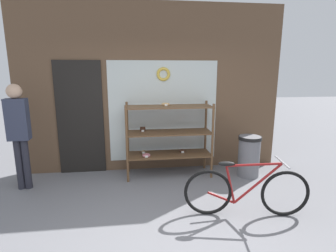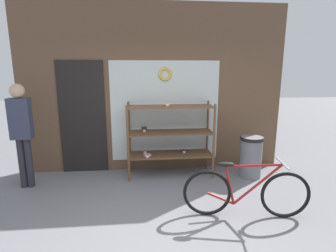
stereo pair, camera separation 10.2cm
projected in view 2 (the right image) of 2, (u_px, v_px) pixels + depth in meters
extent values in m
plane|color=slate|center=(166.00, 239.00, 3.04)|extent=(30.00, 30.00, 0.00)
cube|color=brown|center=(154.00, 89.00, 4.97)|extent=(4.99, 0.08, 3.14)
cube|color=silver|center=(165.00, 111.00, 5.03)|extent=(2.06, 0.02, 1.90)
cube|color=black|center=(83.00, 118.00, 4.89)|extent=(0.84, 0.03, 2.10)
torus|color=gold|center=(165.00, 74.00, 4.86)|extent=(0.26, 0.06, 0.26)
cylinder|color=brown|center=(128.00, 144.00, 4.49)|extent=(0.04, 0.04, 1.36)
cylinder|color=brown|center=(214.00, 142.00, 4.63)|extent=(0.04, 0.04, 1.36)
cylinder|color=brown|center=(129.00, 137.00, 4.95)|extent=(0.04, 0.04, 1.36)
cylinder|color=brown|center=(207.00, 135.00, 5.09)|extent=(0.04, 0.04, 1.36)
cube|color=brown|center=(170.00, 154.00, 4.85)|extent=(1.55, 0.52, 0.02)
cube|color=brown|center=(170.00, 132.00, 4.76)|extent=(1.55, 0.52, 0.02)
cube|color=brown|center=(170.00, 107.00, 4.66)|extent=(1.55, 0.52, 0.02)
torus|color=tan|center=(167.00, 104.00, 4.76)|extent=(0.15, 0.15, 0.04)
cube|color=white|center=(168.00, 105.00, 4.68)|extent=(0.05, 0.00, 0.04)
torus|color=#4C2D1E|center=(184.00, 151.00, 4.96)|extent=(0.12, 0.12, 0.04)
cube|color=white|center=(184.00, 152.00, 4.89)|extent=(0.05, 0.00, 0.04)
cylinder|color=#422619|center=(144.00, 129.00, 4.83)|extent=(0.10, 0.10, 0.07)
cube|color=white|center=(144.00, 131.00, 4.78)|extent=(0.05, 0.00, 0.04)
ellipsoid|color=brown|center=(145.00, 151.00, 4.91)|extent=(0.07, 0.06, 0.05)
cube|color=white|center=(145.00, 152.00, 4.87)|extent=(0.05, 0.00, 0.04)
torus|color=pink|center=(148.00, 155.00, 4.72)|extent=(0.14, 0.14, 0.04)
cube|color=white|center=(148.00, 157.00, 4.64)|extent=(0.05, 0.00, 0.04)
torus|color=black|center=(207.00, 193.00, 3.49)|extent=(0.64, 0.15, 0.64)
torus|color=black|center=(285.00, 195.00, 3.43)|extent=(0.64, 0.15, 0.64)
cylinder|color=maroon|center=(257.00, 185.00, 3.42)|extent=(0.61, 0.13, 0.59)
cylinder|color=maroon|center=(254.00, 166.00, 3.37)|extent=(0.71, 0.15, 0.07)
cylinder|color=maroon|center=(230.00, 185.00, 3.45)|extent=(0.16, 0.06, 0.53)
cylinder|color=maroon|center=(220.00, 198.00, 3.50)|extent=(0.37, 0.09, 0.17)
ellipsoid|color=black|center=(226.00, 164.00, 3.39)|extent=(0.23, 0.12, 0.06)
cylinder|color=#B2B2B7|center=(282.00, 163.00, 3.34)|extent=(0.10, 0.46, 0.02)
cylinder|color=#282833|center=(22.00, 163.00, 4.33)|extent=(0.11, 0.11, 0.83)
cylinder|color=#282833|center=(29.00, 163.00, 4.34)|extent=(0.11, 0.11, 0.83)
cube|color=#33384C|center=(20.00, 119.00, 4.18)|extent=(0.33, 0.19, 0.66)
sphere|color=tan|center=(17.00, 91.00, 4.09)|extent=(0.23, 0.23, 0.23)
cylinder|color=slate|center=(251.00, 157.00, 4.75)|extent=(0.39, 0.39, 0.76)
cylinder|color=black|center=(252.00, 138.00, 4.68)|extent=(0.41, 0.41, 0.06)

